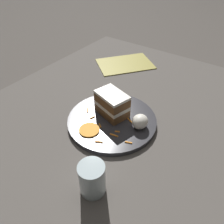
{
  "coord_description": "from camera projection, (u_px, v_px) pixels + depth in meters",
  "views": [
    {
      "loc": [
        -0.51,
        -0.36,
        0.54
      ],
      "look_at": [
        -0.06,
        -0.03,
        0.08
      ],
      "focal_mm": 35.0,
      "sensor_mm": 36.0,
      "label": 1
    }
  ],
  "objects": [
    {
      "name": "cake_slice",
      "position": [
        112.0,
        104.0,
        0.74
      ],
      "size": [
        0.1,
        0.12,
        0.08
      ],
      "rotation": [
        0.0,
        0.0,
        2.86
      ],
      "color": "brown",
      "rests_on": "plate"
    },
    {
      "name": "dining_table",
      "position": [
        113.0,
        113.0,
        0.82
      ],
      "size": [
        1.16,
        0.92,
        0.03
      ],
      "primitive_type": "cube",
      "color": "#56514C",
      "rests_on": "ground"
    },
    {
      "name": "orange_garnish",
      "position": [
        89.0,
        130.0,
        0.7
      ],
      "size": [
        0.07,
        0.07,
        0.0
      ],
      "primitive_type": "cylinder",
      "color": "orange",
      "rests_on": "plate"
    },
    {
      "name": "ground_plane",
      "position": [
        113.0,
        117.0,
        0.83
      ],
      "size": [
        6.0,
        6.0,
        0.0
      ],
      "primitive_type": "plane",
      "color": "#4C4742",
      "rests_on": "ground"
    },
    {
      "name": "carrot_shreds_scatter",
      "position": [
        110.0,
        126.0,
        0.71
      ],
      "size": [
        0.22,
        0.22,
        0.0
      ],
      "color": "orange",
      "rests_on": "plate"
    },
    {
      "name": "plate",
      "position": [
        112.0,
        120.0,
        0.75
      ],
      "size": [
        0.3,
        0.3,
        0.02
      ],
      "primitive_type": "cylinder",
      "color": "#333338",
      "rests_on": "dining_table"
    },
    {
      "name": "menu_card",
      "position": [
        125.0,
        64.0,
        1.08
      ],
      "size": [
        0.32,
        0.3,
        0.0
      ],
      "primitive_type": "cube",
      "rotation": [
        0.0,
        0.0,
        0.9
      ],
      "color": "#9E933D",
      "rests_on": "dining_table"
    },
    {
      "name": "cream_dollop",
      "position": [
        140.0,
        121.0,
        0.7
      ],
      "size": [
        0.06,
        0.05,
        0.05
      ],
      "primitive_type": "ellipsoid",
      "color": "white",
      "rests_on": "plate"
    },
    {
      "name": "drinking_glass",
      "position": [
        92.0,
        180.0,
        0.53
      ],
      "size": [
        0.07,
        0.07,
        0.09
      ],
      "color": "silver",
      "rests_on": "dining_table"
    }
  ]
}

